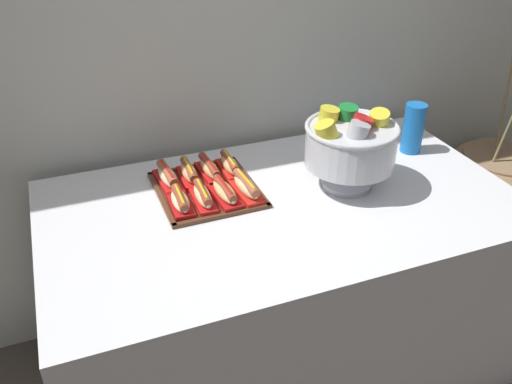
% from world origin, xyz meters
% --- Properties ---
extents(ground_plane, '(10.00, 10.00, 0.00)m').
position_xyz_m(ground_plane, '(0.00, 0.00, 0.00)').
color(ground_plane, '#4C4238').
extents(back_wall, '(6.00, 0.10, 2.60)m').
position_xyz_m(back_wall, '(0.00, 0.54, 1.30)').
color(back_wall, beige).
rests_on(back_wall, ground_plane).
extents(buffet_table, '(1.56, 0.89, 0.77)m').
position_xyz_m(buffet_table, '(0.00, 0.00, 0.40)').
color(buffet_table, silver).
rests_on(buffet_table, ground_plane).
extents(floor_vase, '(0.56, 0.56, 1.20)m').
position_xyz_m(floor_vase, '(1.19, 0.22, 0.29)').
color(floor_vase, '#896B4C').
rests_on(floor_vase, ground_plane).
extents(serving_tray, '(0.33, 0.36, 0.01)m').
position_xyz_m(serving_tray, '(-0.21, 0.15, 0.77)').
color(serving_tray, '#56331E').
rests_on(serving_tray, buffet_table).
extents(hot_dog_0, '(0.07, 0.16, 0.06)m').
position_xyz_m(hot_dog_0, '(-0.33, 0.07, 0.80)').
color(hot_dog_0, '#B21414').
rests_on(hot_dog_0, serving_tray).
extents(hot_dog_1, '(0.06, 0.17, 0.06)m').
position_xyz_m(hot_dog_1, '(-0.25, 0.07, 0.80)').
color(hot_dog_1, red).
rests_on(hot_dog_1, serving_tray).
extents(hot_dog_2, '(0.08, 0.18, 0.06)m').
position_xyz_m(hot_dog_2, '(-0.18, 0.07, 0.80)').
color(hot_dog_2, '#B21414').
rests_on(hot_dog_2, serving_tray).
extents(hot_dog_3, '(0.07, 0.18, 0.06)m').
position_xyz_m(hot_dog_3, '(-0.10, 0.07, 0.80)').
color(hot_dog_3, red).
rests_on(hot_dog_3, serving_tray).
extents(hot_dog_4, '(0.07, 0.18, 0.06)m').
position_xyz_m(hot_dog_4, '(-0.33, 0.24, 0.80)').
color(hot_dog_4, red).
rests_on(hot_dog_4, serving_tray).
extents(hot_dog_5, '(0.06, 0.16, 0.06)m').
position_xyz_m(hot_dog_5, '(-0.25, 0.24, 0.80)').
color(hot_dog_5, red).
rests_on(hot_dog_5, serving_tray).
extents(hot_dog_6, '(0.07, 0.18, 0.06)m').
position_xyz_m(hot_dog_6, '(-0.18, 0.24, 0.80)').
color(hot_dog_6, red).
rests_on(hot_dog_6, serving_tray).
extents(hot_dog_7, '(0.06, 0.17, 0.06)m').
position_xyz_m(hot_dog_7, '(-0.10, 0.24, 0.80)').
color(hot_dog_7, red).
rests_on(hot_dog_7, serving_tray).
extents(punch_bowl, '(0.32, 0.31, 0.28)m').
position_xyz_m(punch_bowl, '(0.25, 0.02, 0.93)').
color(punch_bowl, silver).
rests_on(punch_bowl, buffet_table).
extents(cup_stack, '(0.08, 0.08, 0.19)m').
position_xyz_m(cup_stack, '(0.61, 0.16, 0.86)').
color(cup_stack, blue).
rests_on(cup_stack, buffet_table).
extents(donut, '(0.12, 0.12, 0.03)m').
position_xyz_m(donut, '(0.42, 0.28, 0.78)').
color(donut, silver).
rests_on(donut, buffet_table).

